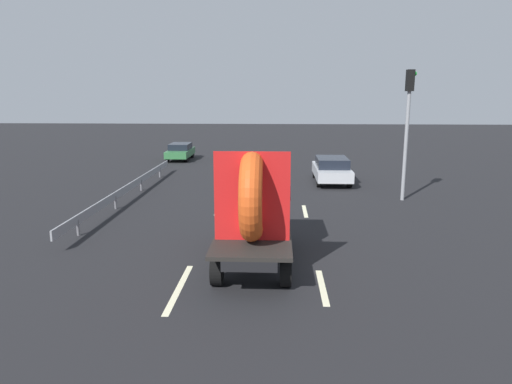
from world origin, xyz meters
name	(u,v)px	position (x,y,z in m)	size (l,w,h in m)	color
ground_plane	(259,254)	(0.00, 0.00, 0.00)	(120.00, 120.00, 0.00)	black
flatbed_truck	(255,204)	(-0.10, -0.20, 1.58)	(2.02, 4.99, 3.30)	black
distant_sedan	(332,169)	(3.42, 11.56, 0.73)	(1.78, 4.15, 1.35)	black
traffic_light	(408,116)	(6.14, 7.50, 3.71)	(0.42, 0.36, 5.67)	gray
guardrail	(129,187)	(-6.14, 7.14, 0.53)	(0.10, 14.81, 0.71)	gray
lane_dash_left_near	(179,288)	(-1.86, -2.56, 0.00)	(3.00, 0.16, 0.01)	beige
lane_dash_left_far	(219,209)	(-1.86, 5.48, 0.00)	(2.19, 0.16, 0.01)	beige
lane_dash_right_near	(322,287)	(1.66, -2.33, 0.00)	(2.18, 0.16, 0.01)	beige
lane_dash_right_far	(305,211)	(1.66, 5.24, 0.00)	(2.01, 0.16, 0.01)	beige
oncoming_car	(180,151)	(-6.44, 19.89, 0.63)	(1.53, 3.58, 1.17)	black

